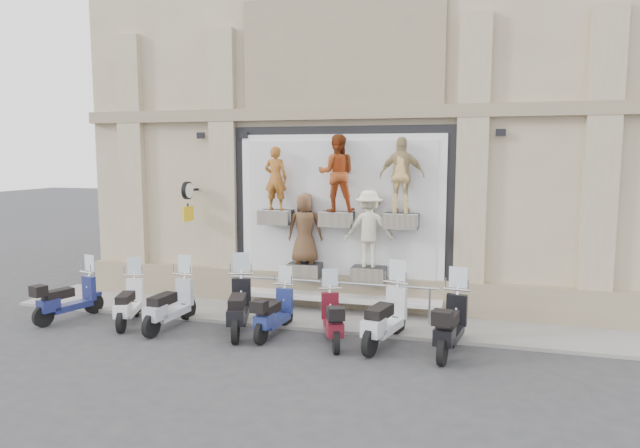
# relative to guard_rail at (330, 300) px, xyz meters

# --- Properties ---
(ground) EXTENTS (90.00, 90.00, 0.00)m
(ground) POSITION_rel_guard_rail_xyz_m (0.00, -2.00, -0.47)
(ground) COLOR #323235
(ground) RESTS_ON ground
(sidewalk) EXTENTS (16.00, 2.20, 0.08)m
(sidewalk) POSITION_rel_guard_rail_xyz_m (0.00, 0.10, -0.43)
(sidewalk) COLOR gray
(sidewalk) RESTS_ON ground
(building) EXTENTS (14.00, 8.60, 12.00)m
(building) POSITION_rel_guard_rail_xyz_m (0.00, 5.00, 5.54)
(building) COLOR #BDAE8A
(building) RESTS_ON ground
(shop_vitrine) EXTENTS (5.60, 0.88, 4.30)m
(shop_vitrine) POSITION_rel_guard_rail_xyz_m (0.13, 0.73, 1.97)
(shop_vitrine) COLOR black
(shop_vitrine) RESTS_ON ground
(guard_rail) EXTENTS (5.06, 0.10, 0.93)m
(guard_rail) POSITION_rel_guard_rail_xyz_m (0.00, 0.00, 0.00)
(guard_rail) COLOR #9EA0A5
(guard_rail) RESTS_ON ground
(clock_sign_bracket) EXTENTS (0.10, 0.80, 1.02)m
(clock_sign_bracket) POSITION_rel_guard_rail_xyz_m (-3.90, 0.47, 2.34)
(clock_sign_bracket) COLOR black
(clock_sign_bracket) RESTS_ON ground
(scooter_a) EXTENTS (1.02, 1.87, 1.46)m
(scooter_a) POSITION_rel_guard_rail_xyz_m (-5.89, -1.69, 0.26)
(scooter_a) COLOR #161B4E
(scooter_a) RESTS_ON ground
(scooter_b) EXTENTS (1.08, 1.85, 1.45)m
(scooter_b) POSITION_rel_guard_rail_xyz_m (-4.34, -1.59, 0.26)
(scooter_b) COLOR white
(scooter_b) RESTS_ON ground
(scooter_c) EXTENTS (0.69, 1.96, 1.56)m
(scooter_c) POSITION_rel_guard_rail_xyz_m (-3.26, -1.62, 0.32)
(scooter_c) COLOR #A0A3AE
(scooter_c) RESTS_ON ground
(scooter_d) EXTENTS (1.20, 2.12, 1.65)m
(scooter_d) POSITION_rel_guard_rail_xyz_m (-1.66, -1.48, 0.36)
(scooter_d) COLOR black
(scooter_d) RESTS_ON ground
(scooter_e) EXTENTS (0.66, 1.78, 1.41)m
(scooter_e) POSITION_rel_guard_rail_xyz_m (-0.85, -1.45, 0.24)
(scooter_e) COLOR navy
(scooter_e) RESTS_ON ground
(scooter_f) EXTENTS (1.11, 1.84, 1.44)m
(scooter_f) POSITION_rel_guard_rail_xyz_m (0.47, -1.59, 0.25)
(scooter_f) COLOR #550E19
(scooter_f) RESTS_ON ground
(scooter_g) EXTENTS (1.04, 2.12, 1.66)m
(scooter_g) POSITION_rel_guard_rail_xyz_m (1.54, -1.45, 0.36)
(scooter_g) COLOR silver
(scooter_g) RESTS_ON ground
(scooter_h) EXTENTS (0.85, 2.03, 1.60)m
(scooter_h) POSITION_rel_guard_rail_xyz_m (2.84, -1.54, 0.33)
(scooter_h) COLOR black
(scooter_h) RESTS_ON ground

